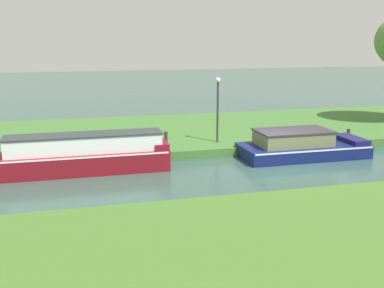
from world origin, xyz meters
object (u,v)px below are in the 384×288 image
Objects in this scene: lamp_post at (218,102)px; mooring_post_far at (166,141)px; navy_barge at (301,146)px; mooring_post_near at (348,134)px; maroon_narrowboat at (73,156)px.

lamp_post is 3.67× the size of mooring_post_far.
mooring_post_near is at bearing 21.08° from navy_barge.
maroon_narrowboat is at bearing -180.00° from navy_barge.
navy_barge is 1.85× the size of lamp_post.
maroon_narrowboat reaches higher than navy_barge.
maroon_narrowboat is 9.73× the size of mooring_post_far.
lamp_post reaches higher than mooring_post_far.
lamp_post is at bearing 18.35° from maroon_narrowboat.
mooring_post_far is at bearing 180.00° from mooring_post_near.
maroon_narrowboat is 7.30m from lamp_post.
mooring_post_near is at bearing 5.35° from maroon_narrowboat.
navy_barge is 0.70× the size of maroon_narrowboat.
lamp_post is at bearing 171.20° from mooring_post_near.
navy_barge is 3.44m from mooring_post_near.
navy_barge is at bearing 0.00° from maroon_narrowboat.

